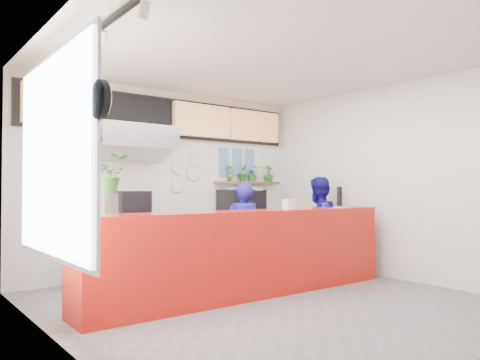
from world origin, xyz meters
TOP-DOWN VIEW (x-y plane):
  - floor at (0.00, 0.00)m, footprint 5.00×5.00m
  - ceiling at (0.00, 0.00)m, footprint 5.00×5.00m
  - wall_back at (0.00, 2.50)m, footprint 5.00×0.00m
  - wall_left at (-2.50, 0.00)m, footprint 0.00×5.00m
  - wall_right at (2.50, 0.00)m, footprint 0.00×5.00m
  - service_counter at (0.00, 0.40)m, footprint 4.50×0.60m
  - cream_band at (0.00, 2.49)m, footprint 5.00×0.02m
  - prep_bench at (-0.80, 2.20)m, footprint 1.80×0.60m
  - panini_oven at (-0.85, 2.20)m, footprint 0.56×0.56m
  - extraction_hood at (-0.80, 2.15)m, footprint 1.20×0.70m
  - hood_lip at (-0.80, 2.15)m, footprint 1.20×0.69m
  - right_bench at (1.50, 2.20)m, footprint 1.80×0.60m
  - espresso_machine at (1.28, 2.20)m, footprint 0.74×0.54m
  - espresso_tray at (1.28, 2.20)m, footprint 0.73×0.60m
  - herb_shelf at (1.60, 2.40)m, footprint 1.40×0.18m
  - menu_board_far_left at (-1.75, 2.38)m, footprint 1.10×0.10m
  - menu_board_mid_left at (-0.59, 2.38)m, footprint 1.10×0.10m
  - menu_board_mid_right at (0.57, 2.38)m, footprint 1.10×0.10m
  - menu_board_far_right at (1.73, 2.38)m, footprint 1.10×0.10m
  - soffit at (0.00, 2.46)m, footprint 4.80×0.04m
  - window_pane at (-2.47, 0.30)m, footprint 0.04×2.20m
  - window_frame at (-2.45, 0.30)m, footprint 0.03×2.30m
  - wall_clock_rim at (-2.46, -0.90)m, footprint 0.05×0.30m
  - wall_clock_face at (-2.43, -0.90)m, footprint 0.02×0.26m
  - track_rail at (-2.10, 0.00)m, footprint 0.05×2.40m
  - dec_plate_a at (0.15, 2.47)m, footprint 0.24×0.03m
  - dec_plate_b at (0.45, 2.47)m, footprint 0.24×0.03m
  - dec_plate_c at (0.15, 2.47)m, footprint 0.24×0.03m
  - dec_plate_d at (0.50, 2.47)m, footprint 0.24×0.03m
  - photo_frame_a at (1.10, 2.48)m, footprint 0.20×0.02m
  - photo_frame_b at (1.40, 2.48)m, footprint 0.20×0.02m
  - photo_frame_c at (1.70, 2.48)m, footprint 0.20×0.02m
  - photo_frame_d at (1.10, 2.48)m, footprint 0.20×0.02m
  - photo_frame_e at (1.40, 2.48)m, footprint 0.20×0.02m
  - photo_frame_f at (1.70, 2.48)m, footprint 0.20×0.02m
  - staff_center at (0.42, 1.04)m, footprint 0.64×0.54m
  - staff_right at (1.97, 1.00)m, footprint 0.85×0.71m
  - herb_a at (1.17, 2.40)m, footprint 0.17×0.13m
  - herb_b at (1.47, 2.40)m, footprint 0.20×0.17m
  - herb_c at (1.71, 2.40)m, footprint 0.30×0.27m
  - herb_d at (2.10, 2.40)m, footprint 0.20×0.18m
  - glass_vase at (-1.91, 0.30)m, footprint 0.21×0.21m
  - basil_vase at (-1.91, 0.30)m, footprint 0.37×0.33m
  - napkin_holder at (0.66, 0.34)m, footprint 0.17×0.13m
  - white_plate at (1.72, 0.35)m, footprint 0.19×0.19m
  - pepper_mill at (1.72, 0.35)m, footprint 0.09×0.09m

SIDE VIEW (x-z plane):
  - floor at x=0.00m, z-range 0.00..0.00m
  - prep_bench at x=-0.80m, z-range 0.00..0.90m
  - right_bench at x=1.50m, z-range 0.00..0.90m
  - service_counter at x=0.00m, z-range 0.00..1.10m
  - staff_center at x=0.42m, z-range 0.00..1.47m
  - staff_right at x=1.97m, z-range 0.00..1.58m
  - white_plate at x=1.72m, z-range 1.10..1.11m
  - panini_oven at x=-0.85m, z-range 0.90..1.35m
  - espresso_machine at x=1.28m, z-range 0.90..1.37m
  - napkin_holder at x=0.66m, z-range 1.10..1.24m
  - glass_vase at x=-1.91m, z-range 1.10..1.34m
  - pepper_mill at x=1.72m, z-range 1.11..1.41m
  - espresso_tray at x=1.28m, z-range 1.35..1.41m
  - dec_plate_c at x=0.15m, z-range 1.33..1.57m
  - wall_back at x=0.00m, z-range -1.00..4.00m
  - wall_left at x=-2.50m, z-range -1.00..4.00m
  - wall_right at x=2.50m, z-range -1.00..4.00m
  - herb_shelf at x=1.60m, z-range 1.48..1.52m
  - basil_vase at x=-1.91m, z-range 1.32..1.73m
  - dec_plate_b at x=0.45m, z-range 1.53..1.77m
  - herb_c at x=1.71m, z-range 1.52..1.80m
  - herb_a at x=1.17m, z-range 1.52..1.83m
  - herb_d at x=2.10m, z-range 1.52..1.84m
  - herb_b at x=1.47m, z-range 1.52..1.86m
  - window_pane at x=-2.47m, z-range 0.75..2.65m
  - window_frame at x=-2.45m, z-range 0.70..2.70m
  - dec_plate_a at x=0.15m, z-range 1.63..1.87m
  - photo_frame_d at x=1.10m, z-range 1.62..1.88m
  - photo_frame_e at x=1.40m, z-range 1.62..1.88m
  - photo_frame_f at x=1.70m, z-range 1.62..1.88m
  - dec_plate_d at x=0.50m, z-range 1.78..2.02m
  - hood_lip at x=-0.80m, z-range 1.79..2.11m
  - photo_frame_a at x=1.10m, z-range 1.88..2.12m
  - photo_frame_b at x=1.40m, z-range 1.88..2.12m
  - photo_frame_c at x=1.70m, z-range 1.88..2.12m
  - wall_clock_rim at x=-2.46m, z-range 1.90..2.20m
  - wall_clock_face at x=-2.43m, z-range 1.92..2.18m
  - extraction_hood at x=-0.80m, z-range 1.98..2.32m
  - menu_board_far_left at x=-1.75m, z-range 2.27..2.82m
  - menu_board_mid_left at x=-0.59m, z-range 2.27..2.82m
  - menu_board_mid_right at x=0.57m, z-range 2.27..2.82m
  - menu_board_far_right at x=1.73m, z-range 2.27..2.82m
  - soffit at x=0.00m, z-range 2.22..2.88m
  - cream_band at x=0.00m, z-range 2.20..3.00m
  - track_rail at x=-2.10m, z-range 2.92..2.96m
  - ceiling at x=0.00m, z-range 3.00..3.00m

